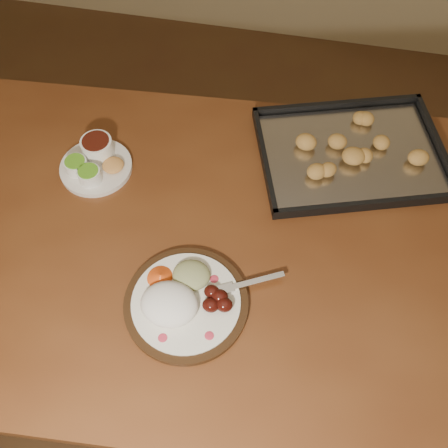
# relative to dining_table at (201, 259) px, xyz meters

# --- Properties ---
(ground) EXTENTS (4.00, 4.00, 0.00)m
(ground) POSITION_rel_dining_table_xyz_m (0.12, -0.24, -0.65)
(ground) COLOR #52371C
(ground) RESTS_ON ground
(dining_table) EXTENTS (1.56, 1.01, 0.75)m
(dining_table) POSITION_rel_dining_table_xyz_m (0.00, 0.00, 0.00)
(dining_table) COLOR brown
(dining_table) RESTS_ON ground
(dinner_plate) EXTENTS (0.32, 0.26, 0.06)m
(dinner_plate) POSITION_rel_dining_table_xyz_m (0.00, -0.16, 0.12)
(dinner_plate) COLOR black
(dinner_plate) RESTS_ON dining_table
(condiment_saucer) EXTENTS (0.18, 0.18, 0.06)m
(condiment_saucer) POSITION_rel_dining_table_xyz_m (-0.30, 0.15, 0.12)
(condiment_saucer) COLOR silver
(condiment_saucer) RESTS_ON dining_table
(baking_tray) EXTENTS (0.53, 0.46, 0.05)m
(baking_tray) POSITION_rel_dining_table_xyz_m (0.32, 0.31, 0.11)
(baking_tray) COLOR black
(baking_tray) RESTS_ON dining_table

